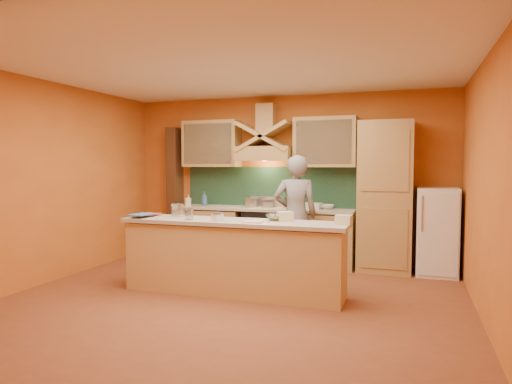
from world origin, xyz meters
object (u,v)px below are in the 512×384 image
(stove, at_px, (264,236))
(mixing_bowl, at_px, (277,217))
(fridge, at_px, (437,232))
(kitchen_scale, at_px, (217,218))
(person, at_px, (295,215))

(stove, bearing_deg, mixing_bowl, -67.11)
(fridge, distance_m, mixing_bowl, 2.64)
(stove, distance_m, fridge, 2.71)
(stove, bearing_deg, kitchen_scale, -88.39)
(person, xyz_separation_m, kitchen_scale, (-0.64, -1.45, 0.10))
(kitchen_scale, bearing_deg, fridge, 62.30)
(person, height_order, kitchen_scale, person)
(mixing_bowl, bearing_deg, kitchen_scale, -152.94)
(fridge, relative_size, person, 0.73)
(mixing_bowl, bearing_deg, stove, 112.89)
(mixing_bowl, bearing_deg, fridge, 41.13)
(stove, height_order, fridge, fridge)
(stove, xyz_separation_m, mixing_bowl, (0.73, -1.72, 0.53))
(stove, relative_size, kitchen_scale, 8.24)
(stove, height_order, kitchen_scale, kitchen_scale)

